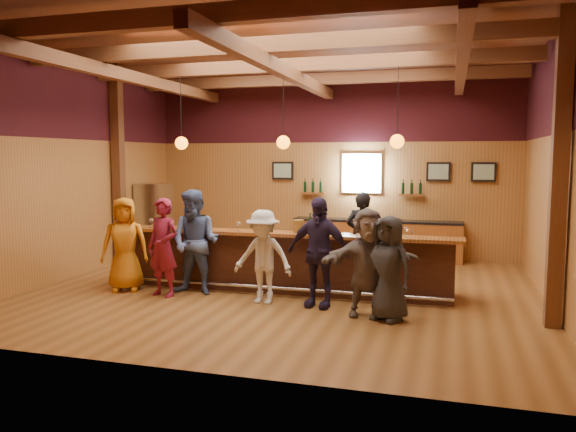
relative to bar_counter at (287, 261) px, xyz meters
The scene contains 27 objects.
room 2.69m from the bar_counter, 100.24° to the right, with size 9.04×9.00×4.52m.
bar_counter is the anchor object (origin of this frame).
back_bar_cabinet 3.76m from the bar_counter, 71.66° to the left, with size 4.00×0.52×0.95m.
window 4.17m from the bar_counter, 78.34° to the left, with size 0.95×0.09×0.95m.
framed_pictures 4.42m from the bar_counter, 66.46° to the left, with size 5.35×0.05×0.45m.
wine_shelves 3.97m from the bar_counter, 78.14° to the left, with size 3.00×0.18×0.30m.
pendant_lights 2.19m from the bar_counter, 96.37° to the right, with size 4.24×0.24×1.37m.
stainless_fridge 4.81m from the bar_counter, 149.24° to the left, with size 0.70×0.70×1.80m, color silver.
customer_orange 2.98m from the bar_counter, 162.18° to the right, with size 0.84×0.54×1.71m, color #C97312.
customer_redvest 2.24m from the bar_counter, 151.00° to the right, with size 0.63×0.41×1.73m, color maroon.
customer_denim 1.71m from the bar_counter, 151.15° to the right, with size 0.91×0.71×1.87m, color #455A8A.
customer_white 1.09m from the bar_counter, 95.32° to the right, with size 1.01×0.58×1.57m, color silver.
customer_navy 1.37m from the bar_counter, 50.64° to the right, with size 1.06×0.44×1.80m, color #241C38.
customer_brown 2.15m from the bar_counter, 37.61° to the right, with size 1.55×0.49×1.67m, color #63574F.
customer_dark 2.52m from the bar_counter, 36.22° to the right, with size 0.77×0.50×1.58m, color #252628.
bartender 1.64m from the bar_counter, 39.44° to the left, with size 0.65×0.42×1.77m, color black.
ice_bucket 0.79m from the bar_counter, 40.13° to the right, with size 0.20×0.20×0.22m, color brown.
bottle_a 0.91m from the bar_counter, 25.16° to the right, with size 0.08×0.08×0.35m.
bottle_b 0.98m from the bar_counter, 15.05° to the right, with size 0.08×0.08×0.36m.
glass_a 2.68m from the bar_counter, behind, with size 0.08×0.08×0.18m.
glass_b 2.27m from the bar_counter, 169.56° to the right, with size 0.07×0.07×0.16m.
glass_c 1.90m from the bar_counter, 168.50° to the right, with size 0.08×0.08×0.18m.
glass_d 1.13m from the bar_counter, 153.84° to the right, with size 0.08×0.08×0.17m.
glass_e 0.81m from the bar_counter, 130.17° to the right, with size 0.07×0.07×0.16m.
glass_f 1.06m from the bar_counter, 24.37° to the right, with size 0.08×0.08×0.18m.
glass_g 1.58m from the bar_counter, 15.17° to the right, with size 0.07×0.07×0.16m.
glass_h 2.31m from the bar_counter, ahead, with size 0.08×0.08×0.17m.
Camera 1 is at (2.90, -9.64, 2.44)m, focal length 35.00 mm.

